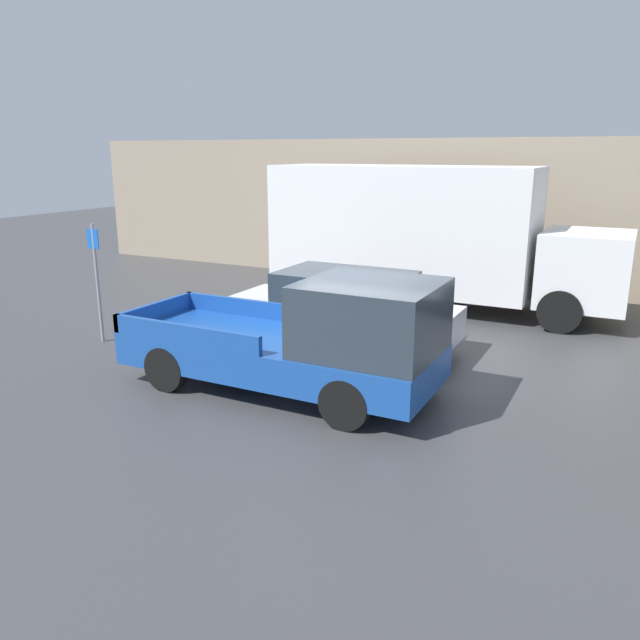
% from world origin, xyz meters
% --- Properties ---
extents(ground_plane, '(60.00, 60.00, 0.00)m').
position_xyz_m(ground_plane, '(0.00, 0.00, 0.00)').
color(ground_plane, '#3D3D3F').
extents(building_wall, '(28.00, 0.15, 4.27)m').
position_xyz_m(building_wall, '(0.00, 9.21, 2.13)').
color(building_wall, gray).
rests_on(building_wall, ground).
extents(pickup_truck, '(5.33, 2.05, 2.01)m').
position_xyz_m(pickup_truck, '(-0.42, -0.38, 0.94)').
color(pickup_truck, '#194799').
rests_on(pickup_truck, ground).
extents(car, '(4.76, 1.94, 1.57)m').
position_xyz_m(car, '(-1.09, 2.23, 0.79)').
color(car, silver).
rests_on(car, ground).
extents(delivery_truck, '(8.76, 2.38, 3.55)m').
position_xyz_m(delivery_truck, '(-0.75, 6.45, 1.88)').
color(delivery_truck, white).
rests_on(delivery_truck, ground).
extents(parking_sign, '(0.30, 0.07, 2.48)m').
position_xyz_m(parking_sign, '(-5.74, 0.27, 1.40)').
color(parking_sign, gray).
rests_on(parking_sign, ground).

